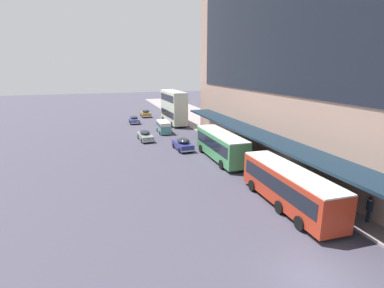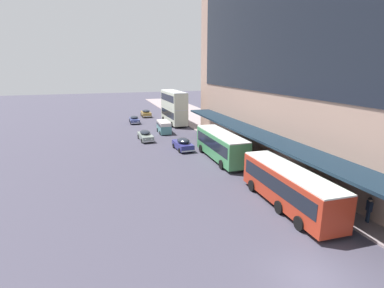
{
  "view_description": "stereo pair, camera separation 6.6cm",
  "coord_description": "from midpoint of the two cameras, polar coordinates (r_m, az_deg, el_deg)",
  "views": [
    {
      "loc": [
        -10.11,
        -10.88,
        10.75
      ],
      "look_at": [
        0.14,
        20.76,
        2.13
      ],
      "focal_mm": 28.0,
      "sensor_mm": 36.0,
      "label": 1
    },
    {
      "loc": [
        -10.05,
        -10.9,
        10.75
      ],
      "look_at": [
        0.14,
        20.76,
        2.13
      ],
      "focal_mm": 28.0,
      "sensor_mm": 36.0,
      "label": 2
    }
  ],
  "objects": [
    {
      "name": "sedan_second_mid",
      "position": [
        67.03,
        -8.84,
        5.82
      ],
      "size": [
        2.03,
        4.35,
        1.6
      ],
      "color": "olive",
      "rests_on": "ground"
    },
    {
      "name": "transit_bus_kerbside_far",
      "position": [
        24.64,
        17.91,
        -7.52
      ],
      "size": [
        2.97,
        10.68,
        3.12
      ],
      "color": "#B1311B",
      "rests_on": "ground"
    },
    {
      "name": "vw_van",
      "position": [
        50.15,
        -5.48,
        3.37
      ],
      "size": [
        2.01,
        4.6,
        1.96
      ],
      "color": "teal",
      "rests_on": "ground"
    },
    {
      "name": "transit_bus_kerbside_front",
      "position": [
        35.45,
        5.48,
        -0.04
      ],
      "size": [
        2.87,
        10.52,
        3.25
      ],
      "color": "#439056",
      "rests_on": "ground"
    },
    {
      "name": "sedan_trailing_near",
      "position": [
        39.64,
        -1.8,
        -0.01
      ],
      "size": [
        2.08,
        4.39,
        1.64
      ],
      "color": "navy",
      "rests_on": "ground"
    },
    {
      "name": "ground",
      "position": [
        18.32,
        21.6,
        -22.55
      ],
      "size": [
        240.0,
        240.0,
        0.0
      ],
      "primitive_type": "plane",
      "color": "#413E4D"
    },
    {
      "name": "pedestrian_at_kerb",
      "position": [
        24.62,
        30.62,
        -10.5
      ],
      "size": [
        0.33,
        0.6,
        1.86
      ],
      "color": "#1B2539",
      "rests_on": "sidewalk_kerb"
    },
    {
      "name": "sedan_far_back",
      "position": [
        45.41,
        -8.95,
        1.62
      ],
      "size": [
        1.94,
        4.8,
        1.49
      ],
      "color": "gray",
      "rests_on": "ground"
    },
    {
      "name": "sedan_oncoming_front",
      "position": [
        59.72,
        -11.0,
        4.59
      ],
      "size": [
        1.88,
        4.27,
        1.41
      ],
      "color": "navy",
      "rests_on": "ground"
    },
    {
      "name": "transit_bus_kerbside_rear",
      "position": [
        57.58,
        -3.57,
        7.16
      ],
      "size": [
        3.04,
        9.82,
        6.27
      ],
      "color": "beige",
      "rests_on": "ground"
    }
  ]
}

